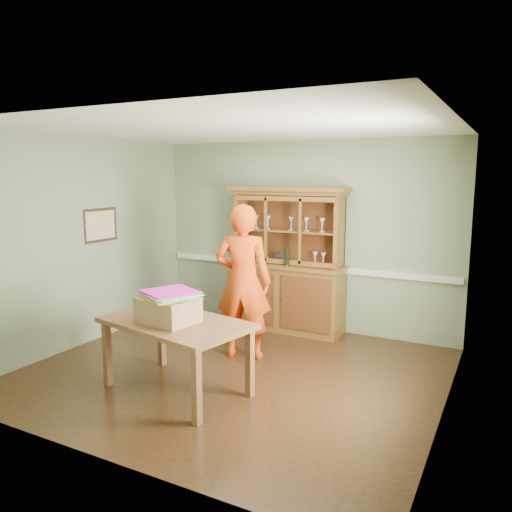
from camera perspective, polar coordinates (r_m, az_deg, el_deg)
The scene contains 14 objects.
floor at distance 5.84m, azimuth -2.62°, elevation -13.10°, with size 4.50×4.50×0.00m, color #3F2814.
ceiling at distance 5.42m, azimuth -2.84°, elevation 14.31°, with size 4.50×4.50×0.00m, color white.
wall_back at distance 7.25m, azimuth 5.31°, elevation 2.33°, with size 4.50×4.50×0.00m, color gray.
wall_left at distance 6.88m, azimuth -19.11°, elevation 1.48°, with size 4.00×4.00×0.00m, color gray.
wall_right at distance 4.76m, azimuth 21.34°, elevation -1.95°, with size 4.00×4.00×0.00m, color gray.
wall_front at distance 3.91m, azimuth -17.76°, elevation -4.09°, with size 4.50×4.50×0.00m, color gray.
chair_rail at distance 7.29m, azimuth 5.18°, elevation -1.20°, with size 4.41×0.05×0.08m, color silver.
framed_map at distance 7.05m, azimuth -17.31°, elevation 3.39°, with size 0.03×0.60×0.46m.
window_panel at distance 4.44m, azimuth 20.74°, elevation -0.71°, with size 0.03×0.96×1.36m.
china_hutch at distance 7.20m, azimuth 3.45°, elevation -2.75°, with size 1.75×0.58×2.05m.
dining_table at distance 5.21m, azimuth -9.14°, elevation -8.24°, with size 1.66×1.18×0.75m.
cardboard_box at distance 5.12m, azimuth -9.99°, elevation -6.08°, with size 0.54×0.43×0.25m, color #A17C53.
kite_stack at distance 5.07m, azimuth -9.73°, elevation -4.37°, with size 0.64×0.64×0.06m.
person at distance 6.04m, azimuth -1.47°, elevation -2.96°, with size 0.69×0.45×1.89m, color #DC440D.
Camera 1 is at (2.74, -4.65, 2.23)m, focal length 35.00 mm.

